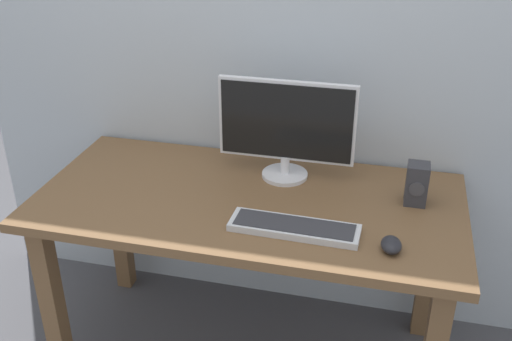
{
  "coord_description": "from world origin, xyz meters",
  "views": [
    {
      "loc": [
        0.5,
        -1.92,
        1.92
      ],
      "look_at": [
        0.03,
        0.0,
        0.9
      ],
      "focal_mm": 41.78,
      "sensor_mm": 36.0,
      "label": 1
    }
  ],
  "objects": [
    {
      "name": "speaker_right",
      "position": [
        0.62,
        0.11,
        0.86
      ],
      "size": [
        0.08,
        0.09,
        0.16
      ],
      "color": "#333338",
      "rests_on": "desk"
    },
    {
      "name": "monitor",
      "position": [
        0.1,
        0.21,
        0.99
      ],
      "size": [
        0.55,
        0.19,
        0.41
      ],
      "color": "silver",
      "rests_on": "desk"
    },
    {
      "name": "desk",
      "position": [
        0.0,
        0.0,
        0.67
      ],
      "size": [
        1.63,
        0.79,
        0.78
      ],
      "color": "brown",
      "rests_on": "ground_plane"
    },
    {
      "name": "keyboard_primary",
      "position": [
        0.21,
        -0.19,
        0.79
      ],
      "size": [
        0.46,
        0.14,
        0.03
      ],
      "color": "silver",
      "rests_on": "desk"
    },
    {
      "name": "mouse",
      "position": [
        0.55,
        -0.23,
        0.8
      ],
      "size": [
        0.08,
        0.1,
        0.04
      ],
      "primitive_type": "ellipsoid",
      "rotation": [
        0.0,
        0.0,
        0.12
      ],
      "color": "#232328",
      "rests_on": "desk"
    }
  ]
}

